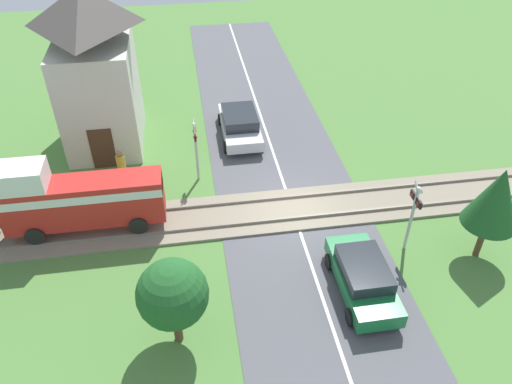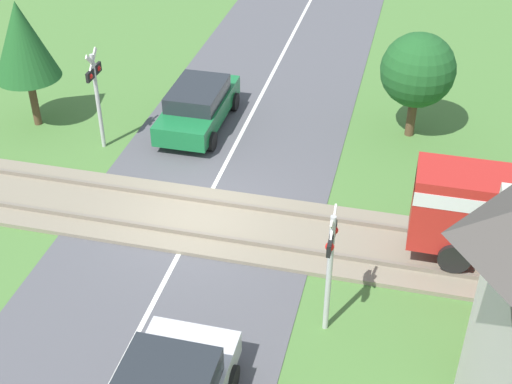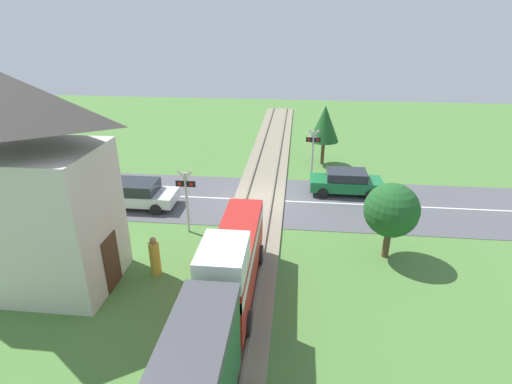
{
  "view_description": "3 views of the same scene",
  "coord_description": "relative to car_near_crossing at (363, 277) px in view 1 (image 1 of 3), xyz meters",
  "views": [
    {
      "loc": [
        -16.22,
        4.17,
        13.8
      ],
      "look_at": [
        0.0,
        1.61,
        1.2
      ],
      "focal_mm": 35.0,
      "sensor_mm": 36.0,
      "label": 1
    },
    {
      "loc": [
        14.0,
        5.03,
        11.22
      ],
      "look_at": [
        0.0,
        1.61,
        1.2
      ],
      "focal_mm": 50.0,
      "sensor_mm": 36.0,
      "label": 2
    },
    {
      "loc": [
        -1.95,
        20.06,
        9.33
      ],
      "look_at": [
        0.0,
        1.61,
        1.2
      ],
      "focal_mm": 28.0,
      "sensor_mm": 36.0,
      "label": 3
    }
  ],
  "objects": [
    {
      "name": "crossing_signal_east_approach",
      "position": [
        7.8,
        5.32,
        1.25
      ],
      "size": [
        0.9,
        0.18,
        3.11
      ],
      "color": "#B7B7B7",
      "rests_on": "ground_plane"
    },
    {
      "name": "crossing_signal_west_approach",
      "position": [
        1.88,
        -2.44,
        1.25
      ],
      "size": [
        0.9,
        0.18,
        3.11
      ],
      "color": "#B7B7B7",
      "rests_on": "ground_plane"
    },
    {
      "name": "pedestrian_by_station",
      "position": [
        8.2,
        8.77,
        0.01
      ],
      "size": [
        0.41,
        0.41,
        1.64
      ],
      "color": "gold",
      "rests_on": "ground_plane"
    },
    {
      "name": "tree_roadside_hedge",
      "position": [
        -1.05,
        6.53,
        1.44
      ],
      "size": [
        2.23,
        2.23,
        3.31
      ],
      "color": "brown",
      "rests_on": "ground_plane"
    },
    {
      "name": "track_bed",
      "position": [
        4.84,
        1.44,
        -0.67
      ],
      "size": [
        2.8,
        48.0,
        0.24
      ],
      "color": "gray",
      "rests_on": "ground_plane"
    },
    {
      "name": "tree_beyond_track",
      "position": [
        1.08,
        -5.05,
        2.09
      ],
      "size": [
        2.0,
        2.0,
        4.04
      ],
      "color": "brown",
      "rests_on": "ground_plane"
    },
    {
      "name": "car_near_crossing",
      "position": [
        0.0,
        0.0,
        0.0
      ],
      "size": [
        4.04,
        1.83,
        1.39
      ],
      "color": "#197038",
      "rests_on": "ground_plane"
    },
    {
      "name": "car_far_side",
      "position": [
        11.36,
        2.88,
        0.01
      ],
      "size": [
        4.42,
        2.04,
        1.42
      ],
      "color": "silver",
      "rests_on": "ground_plane"
    },
    {
      "name": "tree_by_station",
      "position": [
        17.13,
        9.61,
        2.24
      ],
      "size": [
        2.39,
        2.39,
        4.2
      ],
      "color": "brown",
      "rests_on": "ground_plane"
    },
    {
      "name": "ground_plane",
      "position": [
        4.84,
        1.44,
        -0.74
      ],
      "size": [
        60.0,
        60.0,
        0.0
      ],
      "primitive_type": "plane",
      "color": "#4C7A38"
    },
    {
      "name": "station_building",
      "position": [
        12.07,
        9.69,
        3.06
      ],
      "size": [
        5.52,
        3.79,
        7.8
      ],
      "color": "beige",
      "rests_on": "ground_plane"
    },
    {
      "name": "road_surface",
      "position": [
        4.84,
        1.44,
        -0.73
      ],
      "size": [
        48.0,
        6.4,
        0.02
      ],
      "color": "#515156",
      "rests_on": "ground_plane"
    }
  ]
}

